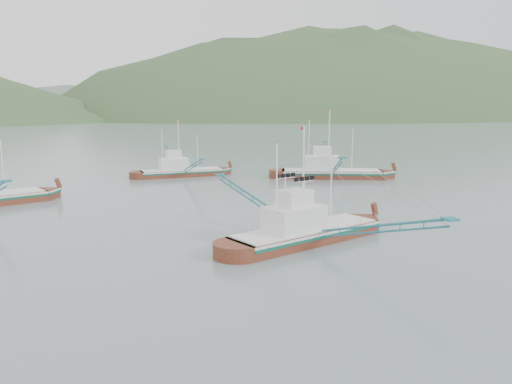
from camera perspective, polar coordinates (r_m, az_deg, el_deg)
name	(u,v)px	position (r m, az deg, el deg)	size (l,w,h in m)	color
ground	(278,241)	(41.92, 2.51, -5.65)	(1200.00, 1200.00, 0.00)	slate
main_boat	(306,218)	(41.41, 5.69, -2.93)	(14.54, 24.66, 10.34)	#5A2413
bg_boat_far	(181,168)	(81.06, -8.60, 2.72)	(13.41, 23.87, 9.67)	#5A2413
bg_boat_right	(331,164)	(78.92, 8.56, 3.21)	(15.96, 27.02, 11.37)	#5A2413
headland_right	(352,117)	(532.53, 10.88, 8.42)	(684.00, 432.00, 306.00)	#345129
ridge_distant	(135,116)	(599.62, -13.68, 8.45)	(960.00, 400.00, 240.00)	slate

